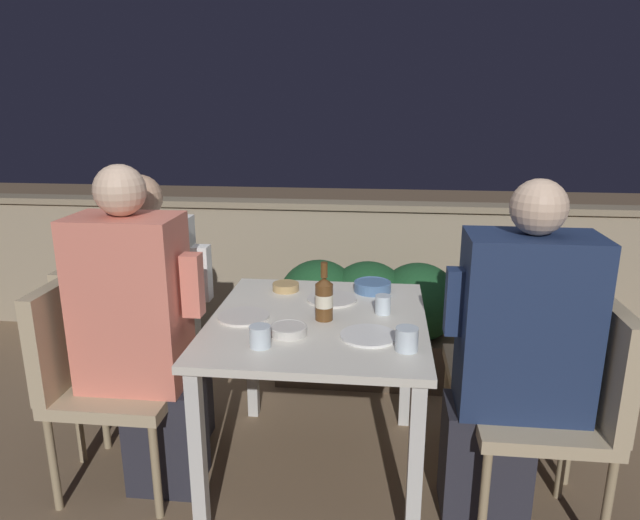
% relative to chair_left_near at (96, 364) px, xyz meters
% --- Properties ---
extents(ground_plane, '(16.00, 16.00, 0.00)m').
position_rel_chair_left_near_xyz_m(ground_plane, '(0.88, 0.13, -0.53)').
color(ground_plane, '#7A6047').
extents(parapet_wall, '(9.00, 0.18, 0.90)m').
position_rel_chair_left_near_xyz_m(parapet_wall, '(0.88, 1.67, -0.07)').
color(parapet_wall, gray).
rests_on(parapet_wall, ground_plane).
extents(dining_table, '(0.85, 0.95, 0.71)m').
position_rel_chair_left_near_xyz_m(dining_table, '(0.88, 0.13, 0.09)').
color(dining_table, silver).
rests_on(dining_table, ground_plane).
extents(planter_hedge, '(1.00, 0.47, 0.69)m').
position_rel_chair_left_near_xyz_m(planter_hedge, '(1.06, 1.03, -0.15)').
color(planter_hedge, brown).
rests_on(planter_hedge, ground_plane).
extents(chair_left_near, '(0.47, 0.47, 0.87)m').
position_rel_chair_left_near_xyz_m(chair_left_near, '(0.00, 0.00, 0.00)').
color(chair_left_near, tan).
rests_on(chair_left_near, ground_plane).
extents(person_coral_top, '(0.49, 0.26, 1.32)m').
position_rel_chair_left_near_xyz_m(person_coral_top, '(0.20, -0.00, 0.14)').
color(person_coral_top, '#282833').
rests_on(person_coral_top, ground_plane).
extents(chair_left_far, '(0.47, 0.47, 0.87)m').
position_rel_chair_left_near_xyz_m(chair_left_far, '(-0.06, 0.30, 0.00)').
color(chair_left_far, tan).
rests_on(chair_left_far, ground_plane).
extents(person_white_polo, '(0.47, 0.26, 1.25)m').
position_rel_chair_left_near_xyz_m(person_white_polo, '(0.14, 0.30, 0.10)').
color(person_white_polo, '#282833').
rests_on(person_white_polo, ground_plane).
extents(chair_right_near, '(0.47, 0.47, 0.87)m').
position_rel_chair_left_near_xyz_m(chair_right_near, '(1.81, -0.03, 0.00)').
color(chair_right_near, tan).
rests_on(chair_right_near, ground_plane).
extents(person_navy_jumper, '(0.51, 0.26, 1.30)m').
position_rel_chair_left_near_xyz_m(person_navy_jumper, '(1.61, -0.03, 0.12)').
color(person_navy_jumper, '#282833').
rests_on(person_navy_jumper, ground_plane).
extents(chair_right_far, '(0.47, 0.47, 0.87)m').
position_rel_chair_left_near_xyz_m(chair_right_far, '(1.76, 0.28, 0.00)').
color(chair_right_far, tan).
rests_on(chair_right_far, ground_plane).
extents(beer_bottle, '(0.07, 0.07, 0.23)m').
position_rel_chair_left_near_xyz_m(beer_bottle, '(0.91, 0.12, 0.27)').
color(beer_bottle, brown).
rests_on(beer_bottle, dining_table).
extents(plate_0, '(0.21, 0.21, 0.01)m').
position_rel_chair_left_near_xyz_m(plate_0, '(1.09, -0.03, 0.19)').
color(plate_0, white).
rests_on(plate_0, dining_table).
extents(plate_1, '(0.21, 0.21, 0.01)m').
position_rel_chair_left_near_xyz_m(plate_1, '(0.59, 0.11, 0.19)').
color(plate_1, silver).
rests_on(plate_1, dining_table).
extents(plate_2, '(0.22, 0.22, 0.01)m').
position_rel_chair_left_near_xyz_m(plate_2, '(0.92, 0.35, 0.19)').
color(plate_2, silver).
rests_on(plate_2, dining_table).
extents(bowl_0, '(0.12, 0.12, 0.03)m').
position_rel_chair_left_near_xyz_m(bowl_0, '(0.70, 0.46, 0.20)').
color(bowl_0, tan).
rests_on(bowl_0, dining_table).
extents(bowl_1, '(0.17, 0.17, 0.05)m').
position_rel_chair_left_near_xyz_m(bowl_1, '(1.09, 0.49, 0.21)').
color(bowl_1, '#4C709E').
rests_on(bowl_1, dining_table).
extents(bowl_2, '(0.14, 0.14, 0.03)m').
position_rel_chair_left_near_xyz_m(bowl_2, '(0.79, -0.04, 0.20)').
color(bowl_2, beige).
rests_on(bowl_2, dining_table).
extents(glass_cup_0, '(0.08, 0.08, 0.08)m').
position_rel_chair_left_near_xyz_m(glass_cup_0, '(0.71, -0.16, 0.22)').
color(glass_cup_0, silver).
rests_on(glass_cup_0, dining_table).
extents(glass_cup_1, '(0.08, 0.08, 0.08)m').
position_rel_chair_left_near_xyz_m(glass_cup_1, '(1.22, -0.13, 0.22)').
color(glass_cup_1, silver).
rests_on(glass_cup_1, dining_table).
extents(glass_cup_2, '(0.06, 0.06, 0.08)m').
position_rel_chair_left_near_xyz_m(glass_cup_2, '(1.14, 0.21, 0.22)').
color(glass_cup_2, silver).
rests_on(glass_cup_2, dining_table).
extents(potted_plant, '(0.35, 0.35, 0.71)m').
position_rel_chair_left_near_xyz_m(potted_plant, '(2.03, 0.90, -0.09)').
color(potted_plant, '#9E5638').
rests_on(potted_plant, ground_plane).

